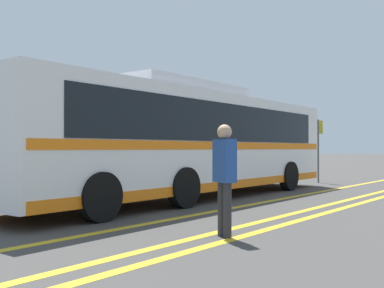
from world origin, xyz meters
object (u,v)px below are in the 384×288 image
object	(u,v)px
bus_stop_sign	(318,143)
tree_0	(224,115)
transit_bus	(192,140)
pedestrian_0	(225,172)

from	to	relation	value
bus_stop_sign	tree_0	world-z (taller)	tree_0
transit_bus	tree_0	bearing A→B (deg)	120.56
pedestrian_0	tree_0	bearing A→B (deg)	148.40
bus_stop_sign	tree_0	distance (m)	12.12
pedestrian_0	bus_stop_sign	world-z (taller)	bus_stop_sign
bus_stop_sign	pedestrian_0	bearing A→B (deg)	-74.68
transit_bus	pedestrian_0	bearing A→B (deg)	-46.83
transit_bus	bus_stop_sign	distance (m)	7.98
transit_bus	pedestrian_0	size ratio (longest dim) A/B	7.02
pedestrian_0	tree_0	world-z (taller)	tree_0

